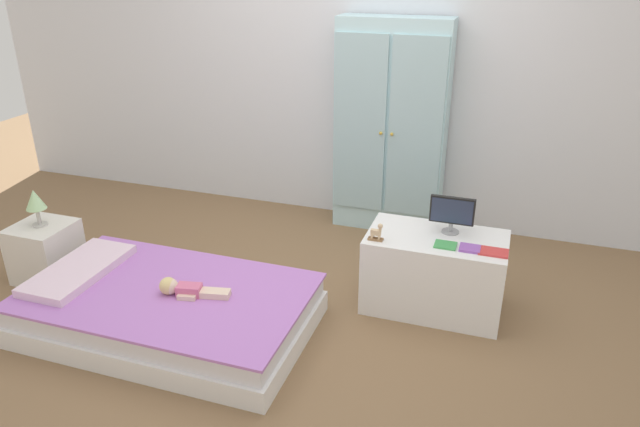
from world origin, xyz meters
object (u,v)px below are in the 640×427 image
object	(u,v)px
doll	(181,288)
table_lamp	(35,201)
nightstand	(46,252)
book_red	(493,252)
book_green	(445,245)
rocking_horse_toy	(377,233)
bed	(169,309)
book_purple	(470,248)
tv_stand	(434,272)
tv_monitor	(452,212)
wardrobe	(391,128)

from	to	relation	value
doll	table_lamp	world-z (taller)	table_lamp
nightstand	book_red	xyz separation A→B (m)	(2.75, 0.35, 0.28)
book_green	table_lamp	bearing A→B (deg)	-171.89
nightstand	rocking_horse_toy	distance (m)	2.16
bed	rocking_horse_toy	xyz separation A→B (m)	(1.05, 0.55, 0.39)
bed	book_purple	distance (m)	1.71
tv_stand	book_red	xyz separation A→B (m)	(0.32, -0.10, 0.24)
table_lamp	rocking_horse_toy	world-z (taller)	table_lamp
book_red	table_lamp	bearing A→B (deg)	-172.64
book_purple	book_green	bearing A→B (deg)	180.00
rocking_horse_toy	tv_monitor	bearing A→B (deg)	31.52
wardrobe	nightstand	bearing A→B (deg)	-141.96
nightstand	book_green	bearing A→B (deg)	8.11
tv_monitor	book_green	bearing A→B (deg)	-90.67
tv_stand	nightstand	bearing A→B (deg)	-169.34
wardrobe	rocking_horse_toy	distance (m)	1.24
rocking_horse_toy	book_purple	xyz separation A→B (m)	(0.51, 0.05, -0.04)
bed	book_green	distance (m)	1.59
book_green	tv_stand	bearing A→B (deg)	120.20
doll	rocking_horse_toy	bearing A→B (deg)	30.30
bed	table_lamp	size ratio (longest dim) A/B	6.50
table_lamp	wardrobe	size ratio (longest dim) A/B	0.15
tv_stand	doll	bearing A→B (deg)	-150.74
bed	book_red	bearing A→B (deg)	19.56
nightstand	book_red	distance (m)	2.78
bed	rocking_horse_toy	world-z (taller)	rocking_horse_toy
bed	tv_stand	world-z (taller)	tv_stand
rocking_horse_toy	book_purple	distance (m)	0.52
tv_stand	rocking_horse_toy	bearing A→B (deg)	-153.94
rocking_horse_toy	book_red	size ratio (longest dim) A/B	0.67
table_lamp	rocking_horse_toy	xyz separation A→B (m)	(2.11, 0.30, -0.03)
tv_monitor	book_red	world-z (taller)	tv_monitor
rocking_horse_toy	book_green	distance (m)	0.38
book_green	tv_monitor	bearing A→B (deg)	89.33
doll	book_green	world-z (taller)	book_green
doll	book_green	distance (m)	1.47
tv_monitor	book_red	bearing A→B (deg)	-35.13
table_lamp	book_green	size ratio (longest dim) A/B	2.00
wardrobe	book_purple	world-z (taller)	wardrobe
book_purple	book_red	xyz separation A→B (m)	(0.13, 0.00, -0.00)
bed	wardrobe	distance (m)	2.05
doll	book_red	xyz separation A→B (m)	(1.59, 0.61, 0.19)
tv_stand	rocking_horse_toy	world-z (taller)	rocking_horse_toy
nightstand	doll	bearing A→B (deg)	-12.35
book_red	tv_monitor	bearing A→B (deg)	144.87
wardrobe	book_purple	bearing A→B (deg)	-58.09
book_purple	tv_monitor	bearing A→B (deg)	125.90
table_lamp	wardrobe	distance (m)	2.44
bed	doll	world-z (taller)	doll
nightstand	book_green	size ratio (longest dim) A/B	3.12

